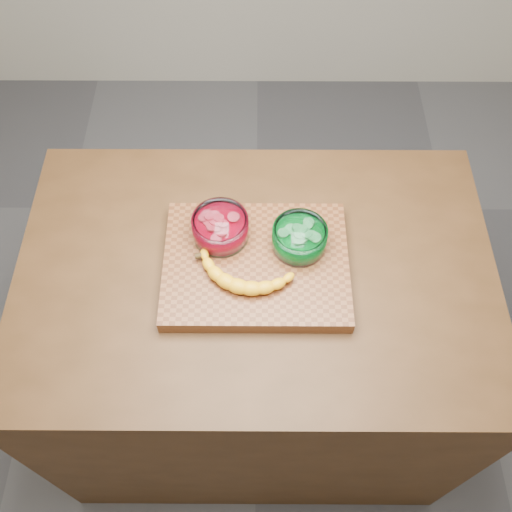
{
  "coord_description": "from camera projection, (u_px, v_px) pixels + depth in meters",
  "views": [
    {
      "loc": [
        0.0,
        -0.73,
        2.11
      ],
      "look_at": [
        0.0,
        0.0,
        0.96
      ],
      "focal_mm": 40.0,
      "sensor_mm": 36.0,
      "label": 1
    }
  ],
  "objects": [
    {
      "name": "bowl_green",
      "position": [
        299.0,
        238.0,
        1.38
      ],
      "size": [
        0.13,
        0.13,
        0.06
      ],
      "color": "white",
      "rests_on": "cutting_board"
    },
    {
      "name": "cutting_board",
      "position": [
        256.0,
        265.0,
        1.4
      ],
      "size": [
        0.45,
        0.35,
        0.04
      ],
      "primitive_type": "cube",
      "color": "brown",
      "rests_on": "counter"
    },
    {
      "name": "ground",
      "position": [
        256.0,
        391.0,
        2.17
      ],
      "size": [
        3.5,
        3.5,
        0.0
      ],
      "primitive_type": "plane",
      "color": "#525256",
      "rests_on": "ground"
    },
    {
      "name": "banana",
      "position": [
        246.0,
        271.0,
        1.34
      ],
      "size": [
        0.26,
        0.15,
        0.04
      ],
      "primitive_type": null,
      "color": "yellow",
      "rests_on": "cutting_board"
    },
    {
      "name": "counter",
      "position": [
        256.0,
        343.0,
        1.79
      ],
      "size": [
        1.2,
        0.8,
        0.9
      ],
      "primitive_type": "cube",
      "color": "#482C15",
      "rests_on": "ground"
    },
    {
      "name": "bowl_red",
      "position": [
        220.0,
        228.0,
        1.39
      ],
      "size": [
        0.14,
        0.14,
        0.06
      ],
      "color": "white",
      "rests_on": "cutting_board"
    }
  ]
}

